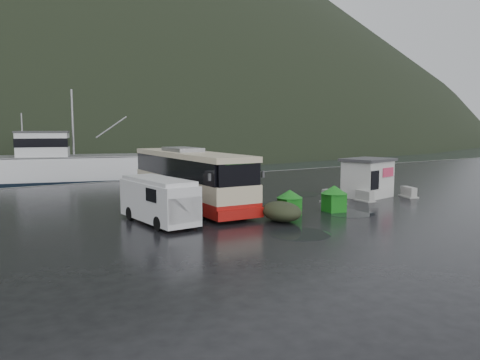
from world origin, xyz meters
TOP-DOWN VIEW (x-y plane):
  - ground at (0.00, 0.00)m, footprint 160.00×160.00m
  - harbor_water at (0.00, 110.00)m, footprint 300.00×180.00m
  - quay_edge at (0.00, 20.00)m, footprint 160.00×0.60m
  - coach_bus at (-1.78, 4.28)m, footprint 4.00×12.99m
  - white_van at (-5.63, 0.34)m, footprint 2.19×5.67m
  - waste_bin_left at (4.19, -2.25)m, footprint 1.29×1.29m
  - waste_bin_right at (1.30, -1.72)m, footprint 1.14×1.14m
  - dome_tent at (-0.10, -2.74)m, footprint 2.16×2.81m
  - ticket_kiosk at (10.27, 0.58)m, footprint 3.89×3.20m
  - jersey_barrier_a at (6.27, -0.10)m, footprint 0.94×1.76m
  - jersey_barrier_b at (8.71, -0.58)m, footprint 0.84×1.47m
  - jersey_barrier_c at (12.69, -1.04)m, footprint 1.18×1.61m
  - fishing_trawler at (0.47, 28.82)m, footprint 26.18×12.71m
  - puddles at (3.69, -1.19)m, footprint 11.39×12.89m

SIDE VIEW (x-z plane):
  - ground at x=0.00m, z-range 0.00..0.00m
  - harbor_water at x=0.00m, z-range -0.01..0.01m
  - quay_edge at x=0.00m, z-range -0.75..0.75m
  - coach_bus at x=-1.78m, z-range -1.81..1.81m
  - white_van at x=-5.63m, z-range -1.17..1.17m
  - waste_bin_left at x=4.19m, z-range -0.77..0.77m
  - waste_bin_right at x=1.30m, z-range -0.72..0.72m
  - dome_tent at x=-0.10m, z-range -0.51..0.51m
  - ticket_kiosk at x=10.27m, z-range -1.36..1.36m
  - jersey_barrier_a at x=6.27m, z-range -0.43..0.43m
  - jersey_barrier_b at x=8.71m, z-range -0.35..0.35m
  - jersey_barrier_c at x=12.69m, z-range -0.36..0.36m
  - fishing_trawler at x=0.47m, z-range -5.13..5.13m
  - puddles at x=3.69m, z-range 0.00..0.01m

